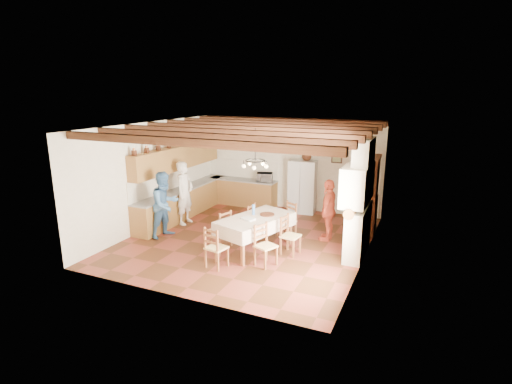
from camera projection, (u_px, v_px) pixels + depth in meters
floor at (248, 240)px, 10.57m from camera, size 6.00×6.50×0.02m
ceiling at (247, 125)px, 9.82m from camera, size 6.00×6.50×0.02m
wall_back at (290, 164)px, 13.08m from camera, size 6.00×0.02×3.00m
wall_front at (173, 223)px, 7.31m from camera, size 6.00×0.02×3.00m
wall_left at (152, 175)px, 11.37m from camera, size 0.02×6.50×3.00m
wall_right at (368, 197)px, 9.02m from camera, size 0.02×6.50×3.00m
ceiling_beams at (247, 129)px, 9.84m from camera, size 6.00×6.30×0.16m
lower_cabinets_left at (184, 203)px, 12.45m from camera, size 0.60×4.30×0.86m
lower_cabinets_back at (243, 193)px, 13.68m from camera, size 2.30×0.60×0.86m
countertop_left at (183, 189)px, 12.34m from camera, size 0.62×4.30×0.04m
countertop_back at (243, 180)px, 13.57m from camera, size 2.34×0.62×0.04m
backsplash_left at (175, 178)px, 12.37m from camera, size 0.03×4.30×0.60m
backsplash_back at (247, 169)px, 13.74m from camera, size 2.30×0.03×0.60m
upper_cabinets at (178, 158)px, 12.14m from camera, size 0.35×4.20×0.70m
fireplace at (357, 198)px, 9.33m from camera, size 0.56×1.60×2.80m
wall_picture at (337, 156)px, 12.36m from camera, size 0.34×0.03×0.42m
refrigerator at (303, 186)px, 12.82m from camera, size 0.90×0.76×1.70m
hutch at (369, 194)px, 11.01m from camera, size 0.55×1.19×2.11m
dining_table at (255, 220)px, 9.72m from camera, size 1.56×2.17×0.86m
chandelier at (255, 161)px, 9.35m from camera, size 0.47×0.47×0.03m
chair_left_near at (221, 228)px, 10.02m from camera, size 0.52×0.53×0.96m
chair_left_far at (246, 221)px, 10.60m from camera, size 0.43×0.45×0.96m
chair_right_near at (266, 245)px, 8.93m from camera, size 0.54×0.55×0.96m
chair_right_far at (291, 235)px, 9.55m from camera, size 0.46×0.47×0.96m
chair_end_near at (216, 247)px, 8.85m from camera, size 0.49×0.47×0.96m
chair_end_far at (286, 220)px, 10.67m from camera, size 0.57×0.56×0.96m
person_man at (185, 193)px, 11.66m from camera, size 0.47×0.69×1.86m
person_woman_blue at (165, 204)px, 10.62m from camera, size 0.86×1.00×1.79m
person_woman_red at (329, 210)px, 10.39m from camera, size 0.43×0.97×1.64m
microwave at (265, 177)px, 13.22m from camera, size 0.59×0.48×0.28m
fridge_vase at (307, 155)px, 12.53m from camera, size 0.36×0.36×0.31m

